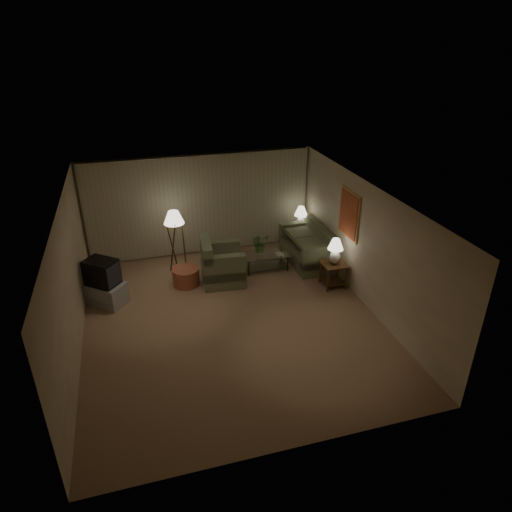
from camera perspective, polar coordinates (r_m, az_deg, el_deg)
The scene contains 16 objects.
ground at distance 9.79m, azimuth -3.10°, elevation -7.84°, with size 7.00×7.00×0.00m, color #A5825B.
room_shell at distance 10.28m, azimuth -5.14°, elevation 4.91°, with size 6.04×7.02×2.72m.
sofa at distance 11.96m, azimuth 6.31°, elevation 1.01°, with size 1.80×0.93×0.79m.
armchair at distance 10.99m, azimuth -4.18°, elevation -1.11°, with size 1.19×1.14×0.86m.
side_table_near at distance 10.91m, azimuth 9.66°, elevation -1.77°, with size 0.57×0.57×0.60m.
side_table_far at distance 12.72m, azimuth 5.52°, elevation 2.71°, with size 0.52×0.44×0.60m.
table_lamp_near at distance 10.66m, azimuth 9.89°, elevation 0.86°, with size 0.36×0.36×0.63m.
table_lamp_far at distance 12.51m, azimuth 5.63°, elevation 5.07°, with size 0.36×0.36×0.62m.
coffee_table at distance 11.57m, azimuth 1.22°, elevation -0.40°, with size 1.16×0.63×0.41m.
tv_cabinet at distance 10.70m, azimuth -18.33°, elevation -4.46°, with size 1.03×0.98×0.50m, color #9B9B9D.
crt_tv at distance 10.45m, azimuth -18.75°, elevation -1.93°, with size 0.82×0.80×0.58m, color black.
floor_lamp at distance 11.57m, azimuth -10.03°, elevation 2.11°, with size 0.50×0.50×1.55m.
ottoman at distance 11.03m, azimuth -8.76°, elevation -2.56°, with size 0.64×0.64×0.42m, color #B3583C.
vase at distance 11.43m, azimuth 0.51°, elevation 0.47°, with size 0.15×0.15×0.16m, color white.
flowers at distance 11.30m, azimuth 0.52°, elevation 1.91°, with size 0.43×0.37×0.48m, color #507C37.
book at distance 11.49m, azimuth 2.57°, elevation 0.19°, with size 0.16×0.22×0.02m, color olive.
Camera 1 is at (-1.72, -7.89, 5.54)m, focal length 32.00 mm.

